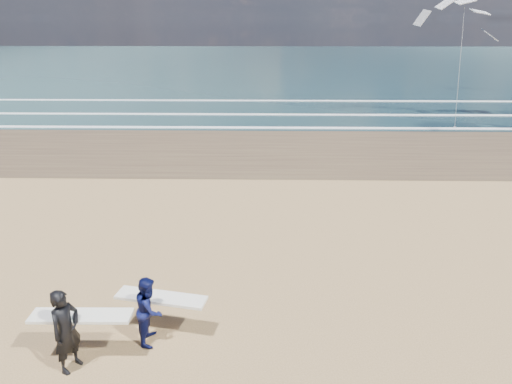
{
  "coord_description": "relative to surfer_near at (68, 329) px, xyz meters",
  "views": [
    {
      "loc": [
        4.24,
        -8.41,
        7.17
      ],
      "look_at": [
        3.95,
        6.0,
        1.67
      ],
      "focal_mm": 32.0,
      "sensor_mm": 36.0,
      "label": 1
    }
  ],
  "objects": [
    {
      "name": "foam_breakers",
      "position": [
        19.93,
        28.58,
        -0.94
      ],
      "size": [
        220.0,
        11.7,
        0.05
      ],
      "color": "white",
      "rests_on": "ground"
    },
    {
      "name": "kite_1",
      "position": [
        18.1,
        26.35,
        4.45
      ],
      "size": [
        6.21,
        4.78,
        9.53
      ],
      "color": "slate",
      "rests_on": "ground"
    },
    {
      "name": "ocean",
      "position": [
        19.93,
        72.48,
        -0.98
      ],
      "size": [
        220.0,
        100.0,
        0.02
      ],
      "primitive_type": "cube",
      "color": "#193137",
      "rests_on": "ground"
    },
    {
      "name": "surfer_near",
      "position": [
        0.0,
        0.0,
        0.0
      ],
      "size": [
        2.21,
        1.05,
        1.94
      ],
      "color": "black",
      "rests_on": "ground"
    },
    {
      "name": "surfer_far",
      "position": [
        1.52,
        0.97,
        -0.14
      ],
      "size": [
        2.26,
        1.23,
        1.68
      ],
      "color": "#0B1142",
      "rests_on": "ground"
    }
  ]
}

